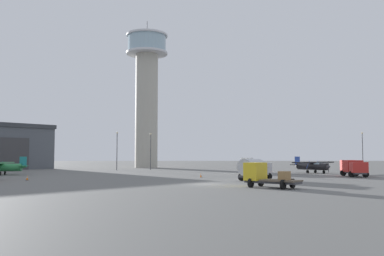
{
  "coord_description": "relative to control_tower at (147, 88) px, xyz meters",
  "views": [
    {
      "loc": [
        -2.58,
        -49.79,
        3.49
      ],
      "look_at": [
        -1.11,
        27.89,
        8.64
      ],
      "focal_mm": 38.33,
      "sensor_mm": 36.0,
      "label": 1
    }
  ],
  "objects": [
    {
      "name": "light_post_north",
      "position": [
        53.39,
        -16.43,
        -17.05
      ],
      "size": [
        0.44,
        0.44,
        9.03
      ],
      "color": "#38383D",
      "rests_on": "ground_plane"
    },
    {
      "name": "truck_fuel_tanker_silver",
      "position": [
        20.25,
        -57.27,
        -20.76
      ],
      "size": [
        5.55,
        6.35,
        2.99
      ],
      "rotation": [
        0.0,
        0.0,
        0.93
      ],
      "color": "#38383D",
      "rests_on": "ground_plane"
    },
    {
      "name": "ground_plane",
      "position": [
        13.14,
        -64.21,
        -22.41
      ],
      "size": [
        400.0,
        400.0,
        0.0
      ],
      "primitive_type": "plane",
      "color": "#60605E"
    },
    {
      "name": "truck_flatbed_yellow",
      "position": [
        19.24,
        -69.58,
        -21.12
      ],
      "size": [
        6.06,
        5.62,
        2.68
      ],
      "rotation": [
        0.0,
        0.0,
        2.45
      ],
      "color": "#38383D",
      "rests_on": "ground_plane"
    },
    {
      "name": "truck_box_red",
      "position": [
        38.25,
        -47.25,
        -20.88
      ],
      "size": [
        3.59,
        7.15,
        2.65
      ],
      "rotation": [
        0.0,
        0.0,
        4.62
      ],
      "color": "#38383D",
      "rests_on": "ground_plane"
    },
    {
      "name": "airplane_green",
      "position": [
        -21.45,
        -41.21,
        -20.9
      ],
      "size": [
        8.59,
        10.95,
        3.22
      ],
      "rotation": [
        0.0,
        0.0,
        3.23
      ],
      "color": "#287A42",
      "rests_on": "ground_plane"
    },
    {
      "name": "traffic_cone_near_right",
      "position": [
        13.17,
        -49.39,
        -22.08
      ],
      "size": [
        0.36,
        0.36,
        0.67
      ],
      "color": "black",
      "rests_on": "ground_plane"
    },
    {
      "name": "control_tower",
      "position": [
        0.0,
        0.0,
        0.0
      ],
      "size": [
        11.57,
        11.57,
        41.48
      ],
      "color": "#B2AD9E",
      "rests_on": "ground_plane"
    },
    {
      "name": "light_post_east",
      "position": [
        -5.09,
        -18.44,
        -17.12
      ],
      "size": [
        0.44,
        0.44,
        8.91
      ],
      "color": "#38383D",
      "rests_on": "ground_plane"
    },
    {
      "name": "airplane_black",
      "position": [
        35.29,
        -34.95,
        -20.91
      ],
      "size": [
        9.76,
        8.33,
        3.21
      ],
      "rotation": [
        0.0,
        0.0,
        5.33
      ],
      "color": "black",
      "rests_on": "ground_plane"
    },
    {
      "name": "truck_box_white",
      "position": [
        22.45,
        -36.26,
        -20.72
      ],
      "size": [
        3.63,
        5.92,
        2.99
      ],
      "rotation": [
        0.0,
        0.0,
        4.56
      ],
      "color": "#38383D",
      "rests_on": "ground_plane"
    },
    {
      "name": "traffic_cone_near_left",
      "position": [
        -11.3,
        -56.3,
        -22.07
      ],
      "size": [
        0.36,
        0.36,
        0.68
      ],
      "color": "black",
      "rests_on": "ground_plane"
    },
    {
      "name": "light_post_west",
      "position": [
        2.58,
        -16.56,
        -17.2
      ],
      "size": [
        0.44,
        0.44,
        8.74
      ],
      "color": "#38383D",
      "rests_on": "ground_plane"
    }
  ]
}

